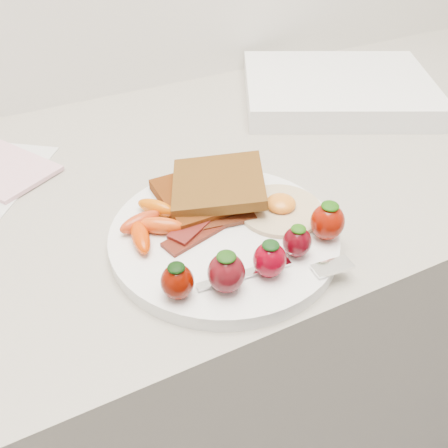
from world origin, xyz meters
name	(u,v)px	position (x,y,z in m)	size (l,w,h in m)	color
counter	(193,364)	(0.00, 1.70, 0.45)	(2.00, 0.60, 0.90)	gray
plate	(224,236)	(-0.01, 1.54, 0.91)	(0.27, 0.27, 0.02)	white
toast_lower	(203,195)	(0.00, 1.61, 0.93)	(0.11, 0.11, 0.01)	#4A2207
toast_upper	(218,183)	(0.01, 1.61, 0.94)	(0.11, 0.11, 0.01)	#401F0B
fried_egg	(281,208)	(0.07, 1.54, 0.92)	(0.12, 0.12, 0.02)	silver
bacon_strips	(206,223)	(-0.02, 1.56, 0.92)	(0.12, 0.08, 0.01)	black
baby_carrots	(149,224)	(-0.09, 1.58, 0.93)	(0.08, 0.10, 0.02)	#B83612
strawberries	(264,253)	(0.00, 1.47, 0.94)	(0.22, 0.06, 0.05)	#560900
fork	(285,271)	(0.02, 1.45, 0.92)	(0.17, 0.05, 0.00)	silver
notepad	(1,169)	(-0.22, 1.82, 0.91)	(0.10, 0.15, 0.01)	#DEA5B5
appliance	(338,89)	(0.35, 1.80, 0.92)	(0.32, 0.26, 0.04)	white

